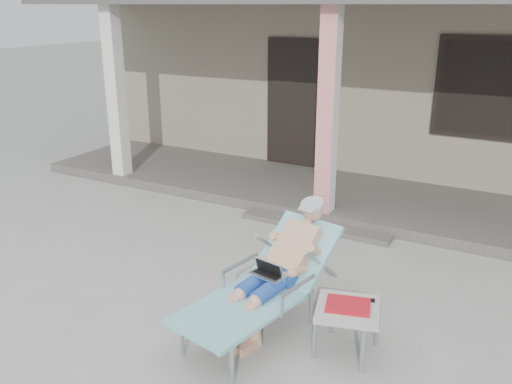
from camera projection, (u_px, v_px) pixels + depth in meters
The scene contains 7 objects.
ground at pixel (245, 291), 5.51m from camera, with size 60.00×60.00×0.00m, color #9E9E99.
house at pixel (411, 65), 10.36m from camera, with size 10.40×5.40×3.30m.
porch_deck at pixel (345, 197), 7.98m from camera, with size 10.00×2.00×0.15m, color #605B56.
porch_overhang at pixel (355, 2), 7.04m from camera, with size 10.00×2.30×2.85m.
porch_step at pixel (315, 226), 7.03m from camera, with size 2.00×0.30×0.07m, color #605B56.
lounger at pixel (272, 255), 4.71m from camera, with size 0.98×1.79×1.13m.
side_table at pixel (348, 311), 4.42m from camera, with size 0.62×0.62×0.46m.
Camera 1 is at (2.41, -4.24, 2.76)m, focal length 38.00 mm.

